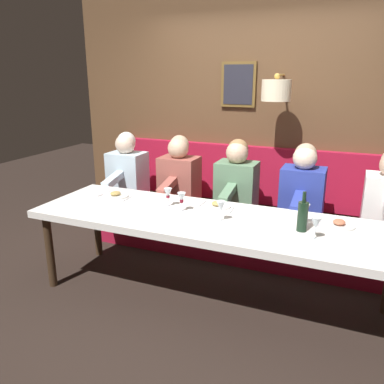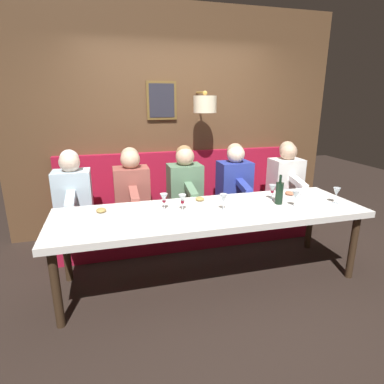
{
  "view_description": "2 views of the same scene",
  "coord_description": "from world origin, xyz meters",
  "px_view_note": "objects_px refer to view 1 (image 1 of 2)",
  "views": [
    {
      "loc": [
        -2.75,
        -0.99,
        1.84
      ],
      "look_at": [
        0.05,
        0.18,
        0.92
      ],
      "focal_mm": 36.17,
      "sensor_mm": 36.0,
      "label": 1
    },
    {
      "loc": [
        -2.66,
        0.92,
        1.75
      ],
      "look_at": [
        0.05,
        0.18,
        0.92
      ],
      "focal_mm": 29.18,
      "sensor_mm": 36.0,
      "label": 2
    }
  ],
  "objects_px": {
    "wine_glass_0": "(316,224)",
    "wine_glass_5": "(182,198)",
    "diner_middle": "(236,181)",
    "wine_bottle": "(303,216)",
    "diner_farthest": "(127,170)",
    "wine_glass_1": "(305,210)",
    "diner_far": "(179,175)",
    "dining_table": "(210,224)",
    "diner_near": "(302,188)",
    "wine_glass_4": "(168,194)",
    "wine_glass_2": "(221,207)"
  },
  "relations": [
    {
      "from": "diner_near",
      "to": "diner_far",
      "type": "distance_m",
      "value": 1.28
    },
    {
      "from": "wine_glass_5",
      "to": "wine_glass_4",
      "type": "bearing_deg",
      "value": 65.82
    },
    {
      "from": "dining_table",
      "to": "wine_glass_1",
      "type": "xyz_separation_m",
      "value": [
        0.14,
        -0.72,
        0.17
      ]
    },
    {
      "from": "diner_far",
      "to": "wine_glass_0",
      "type": "xyz_separation_m",
      "value": [
        -1.01,
        -1.5,
        0.04
      ]
    },
    {
      "from": "diner_middle",
      "to": "wine_glass_0",
      "type": "xyz_separation_m",
      "value": [
        -1.01,
        -0.86,
        0.04
      ]
    },
    {
      "from": "wine_glass_5",
      "to": "dining_table",
      "type": "bearing_deg",
      "value": -100.04
    },
    {
      "from": "wine_glass_2",
      "to": "wine_glass_5",
      "type": "height_order",
      "value": "same"
    },
    {
      "from": "diner_farthest",
      "to": "wine_glass_1",
      "type": "bearing_deg",
      "value": -110.09
    },
    {
      "from": "diner_far",
      "to": "wine_glass_1",
      "type": "height_order",
      "value": "diner_far"
    },
    {
      "from": "wine_glass_2",
      "to": "wine_glass_4",
      "type": "bearing_deg",
      "value": 73.25
    },
    {
      "from": "wine_glass_4",
      "to": "wine_bottle",
      "type": "height_order",
      "value": "wine_bottle"
    },
    {
      "from": "wine_glass_1",
      "to": "wine_glass_4",
      "type": "distance_m",
      "value": 1.15
    },
    {
      "from": "diner_farthest",
      "to": "wine_bottle",
      "type": "xyz_separation_m",
      "value": [
        -0.88,
        -2.04,
        0.04
      ]
    },
    {
      "from": "diner_far",
      "to": "wine_glass_4",
      "type": "relative_size",
      "value": 4.82
    },
    {
      "from": "diner_middle",
      "to": "wine_glass_5",
      "type": "distance_m",
      "value": 0.87
    },
    {
      "from": "diner_far",
      "to": "wine_glass_0",
      "type": "height_order",
      "value": "diner_far"
    },
    {
      "from": "wine_glass_1",
      "to": "diner_middle",
      "type": "bearing_deg",
      "value": 45.46
    },
    {
      "from": "dining_table",
      "to": "wine_glass_2",
      "type": "height_order",
      "value": "wine_glass_2"
    },
    {
      "from": "diner_farthest",
      "to": "wine_glass_1",
      "type": "relative_size",
      "value": 4.82
    },
    {
      "from": "diner_far",
      "to": "wine_glass_4",
      "type": "xyz_separation_m",
      "value": [
        -0.76,
        -0.24,
        0.04
      ]
    },
    {
      "from": "diner_middle",
      "to": "diner_far",
      "type": "bearing_deg",
      "value": 90.0
    },
    {
      "from": "diner_far",
      "to": "wine_glass_5",
      "type": "xyz_separation_m",
      "value": [
        -0.83,
        -0.4,
        0.04
      ]
    },
    {
      "from": "diner_near",
      "to": "wine_glass_5",
      "type": "xyz_separation_m",
      "value": [
        -0.83,
        0.88,
        0.04
      ]
    },
    {
      "from": "diner_far",
      "to": "wine_glass_0",
      "type": "bearing_deg",
      "value": -123.89
    },
    {
      "from": "diner_near",
      "to": "diner_farthest",
      "type": "xyz_separation_m",
      "value": [
        0.0,
        1.93,
        0.0
      ]
    },
    {
      "from": "diner_near",
      "to": "diner_far",
      "type": "relative_size",
      "value": 1.0
    },
    {
      "from": "wine_glass_0",
      "to": "wine_glass_1",
      "type": "height_order",
      "value": "same"
    },
    {
      "from": "diner_far",
      "to": "wine_glass_1",
      "type": "relative_size",
      "value": 4.82
    },
    {
      "from": "diner_near",
      "to": "wine_glass_5",
      "type": "bearing_deg",
      "value": 133.49
    },
    {
      "from": "diner_middle",
      "to": "diner_far",
      "type": "relative_size",
      "value": 1.0
    },
    {
      "from": "diner_far",
      "to": "dining_table",
      "type": "bearing_deg",
      "value": -142.48
    },
    {
      "from": "diner_middle",
      "to": "diner_farthest",
      "type": "bearing_deg",
      "value": 90.0
    },
    {
      "from": "wine_glass_0",
      "to": "wine_bottle",
      "type": "distance_m",
      "value": 0.16
    },
    {
      "from": "wine_glass_1",
      "to": "wine_glass_5",
      "type": "height_order",
      "value": "same"
    },
    {
      "from": "diner_middle",
      "to": "wine_bottle",
      "type": "xyz_separation_m",
      "value": [
        -0.88,
        -0.76,
        0.04
      ]
    },
    {
      "from": "diner_far",
      "to": "wine_glass_4",
      "type": "distance_m",
      "value": 0.8
    },
    {
      "from": "diner_middle",
      "to": "wine_glass_4",
      "type": "bearing_deg",
      "value": 152.61
    },
    {
      "from": "wine_glass_0",
      "to": "wine_glass_5",
      "type": "height_order",
      "value": "same"
    },
    {
      "from": "diner_near",
      "to": "wine_bottle",
      "type": "height_order",
      "value": "diner_near"
    },
    {
      "from": "dining_table",
      "to": "wine_glass_0",
      "type": "xyz_separation_m",
      "value": [
        -0.13,
        -0.82,
        0.18
      ]
    },
    {
      "from": "dining_table",
      "to": "wine_glass_4",
      "type": "height_order",
      "value": "wine_glass_4"
    },
    {
      "from": "wine_glass_0",
      "to": "wine_glass_4",
      "type": "xyz_separation_m",
      "value": [
        0.25,
        1.26,
        -0.0
      ]
    },
    {
      "from": "diner_farthest",
      "to": "wine_bottle",
      "type": "height_order",
      "value": "diner_farthest"
    },
    {
      "from": "diner_middle",
      "to": "wine_glass_4",
      "type": "relative_size",
      "value": 4.82
    },
    {
      "from": "diner_far",
      "to": "wine_glass_2",
      "type": "distance_m",
      "value": 1.21
    },
    {
      "from": "wine_glass_1",
      "to": "wine_bottle",
      "type": "bearing_deg",
      "value": -179.8
    },
    {
      "from": "wine_glass_0",
      "to": "diner_far",
      "type": "bearing_deg",
      "value": 56.11
    },
    {
      "from": "diner_near",
      "to": "wine_bottle",
      "type": "xyz_separation_m",
      "value": [
        -0.88,
        -0.11,
        0.04
      ]
    },
    {
      "from": "wine_glass_2",
      "to": "wine_glass_4",
      "type": "xyz_separation_m",
      "value": [
        0.16,
        0.54,
        -0.0
      ]
    },
    {
      "from": "wine_glass_4",
      "to": "diner_far",
      "type": "bearing_deg",
      "value": 17.66
    }
  ]
}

